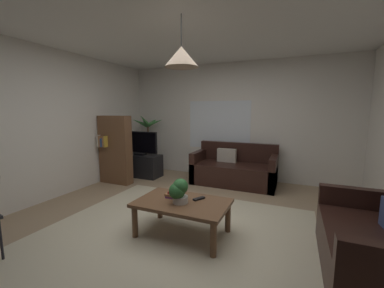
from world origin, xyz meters
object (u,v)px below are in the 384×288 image
couch_under_window (234,171)px  pendant_lamp (181,57)px  book_on_table_1 (172,195)px  remote_on_table_0 (199,199)px  potted_plant_on_table (179,191)px  tv (140,143)px  potted_palm_corner (148,148)px  bookshelf_corner (115,150)px  book_on_table_2 (173,192)px  coffee_table (182,206)px  couch_right_side (379,250)px  tv_stand (142,165)px  book_on_table_0 (172,197)px

couch_under_window → pendant_lamp: bearing=-92.0°
book_on_table_1 → remote_on_table_0: 0.34m
potted_plant_on_table → tv: (-2.00, 2.02, 0.20)m
potted_palm_corner → bookshelf_corner: bearing=-91.8°
book_on_table_2 → coffee_table: bearing=-25.5°
potted_plant_on_table → bookshelf_corner: 2.60m
book_on_table_2 → pendant_lamp: bearing=-25.5°
couch_right_side → book_on_table_1: size_ratio=8.76×
potted_plant_on_table → book_on_table_2: bearing=136.9°
book_on_table_1 → bookshelf_corner: 2.41m
couch_under_window → potted_palm_corner: bearing=174.3°
potted_plant_on_table → couch_under_window: bearing=87.6°
tv_stand → potted_palm_corner: size_ratio=0.62×
coffee_table → potted_palm_corner: size_ratio=0.76×
tv → pendant_lamp: size_ratio=1.55×
pendant_lamp → remote_on_table_0: bearing=40.1°
tv_stand → potted_palm_corner: bearing=106.3°
couch_under_window → book_on_table_0: 2.23m
potted_palm_corner → couch_under_window: bearing=-5.7°
pendant_lamp → bookshelf_corner: bearing=148.6°
remote_on_table_0 → potted_palm_corner: potted_palm_corner is taller
potted_plant_on_table → potted_palm_corner: (-2.14, 2.55, 0.01)m
couch_right_side → bookshelf_corner: bookshelf_corner is taller
bookshelf_corner → book_on_table_0: bearing=-32.3°
book_on_table_1 → potted_palm_corner: potted_palm_corner is taller
couch_under_window → pendant_lamp: 2.91m
bookshelf_corner → book_on_table_1: bearing=-32.2°
couch_right_side → remote_on_table_0: bearing=-94.4°
coffee_table → potted_plant_on_table: 0.22m
coffee_table → pendant_lamp: size_ratio=1.97×
couch_under_window → tv_stand: (-2.09, -0.29, -0.03)m
tv → bookshelf_corner: 0.65m
book_on_table_2 → couch_under_window: bearing=83.8°
pendant_lamp → tv: bearing=135.7°
coffee_table → pendant_lamp: 1.73m
book_on_table_0 → book_on_table_2: bearing=42.5°
book_on_table_2 → potted_palm_corner: bearing=129.6°
book_on_table_1 → pendant_lamp: 1.64m
bookshelf_corner → couch_right_side: bearing=-18.0°
book_on_table_2 → potted_plant_on_table: 0.21m
coffee_table → book_on_table_1: bearing=159.3°
tv → potted_palm_corner: bearing=105.7°
couch_under_window → bookshelf_corner: (-2.28, -0.93, 0.43)m
book_on_table_0 → tv_stand: tv_stand is taller
tv_stand → bookshelf_corner: size_ratio=0.64×
book_on_table_1 → tv_stand: bearing=133.8°
couch_under_window → tv_stand: bearing=-172.2°
tv_stand → tv: size_ratio=1.04×
couch_right_side → potted_palm_corner: 4.80m
potted_palm_corner → pendant_lamp: size_ratio=2.59×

